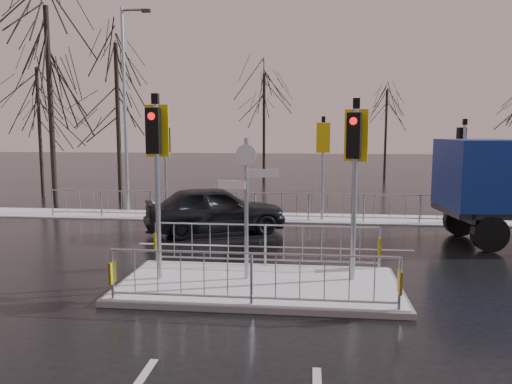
# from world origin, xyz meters

# --- Properties ---
(ground) EXTENTS (120.00, 120.00, 0.00)m
(ground) POSITION_xyz_m (0.00, 0.00, 0.00)
(ground) COLOR black
(ground) RESTS_ON ground
(snow_verge) EXTENTS (30.00, 2.00, 0.04)m
(snow_verge) POSITION_xyz_m (0.00, 8.60, 0.02)
(snow_verge) COLOR white
(snow_verge) RESTS_ON ground
(lane_markings) EXTENTS (8.00, 11.38, 0.01)m
(lane_markings) POSITION_xyz_m (0.00, -0.33, 0.00)
(lane_markings) COLOR silver
(lane_markings) RESTS_ON ground
(traffic_island) EXTENTS (6.00, 3.04, 4.15)m
(traffic_island) POSITION_xyz_m (-0.01, 0.01, 0.39)
(traffic_island) COLOR slate
(traffic_island) RESTS_ON ground
(far_kerb_fixtures) EXTENTS (18.00, 0.65, 3.83)m
(far_kerb_fixtures) POSITION_xyz_m (0.29, 8.09, 1.02)
(far_kerb_fixtures) COLOR #979EA5
(far_kerb_fixtures) RESTS_ON ground
(car_far_lane) EXTENTS (4.96, 3.50, 1.57)m
(car_far_lane) POSITION_xyz_m (-2.04, 5.63, 0.78)
(car_far_lane) COLOR black
(car_far_lane) RESTS_ON ground
(flatbed_truck) EXTENTS (6.89, 3.07, 3.10)m
(flatbed_truck) POSITION_xyz_m (7.00, 5.10, 1.65)
(flatbed_truck) COLOR black
(flatbed_truck) RESTS_ON ground
(tree_near_a) EXTENTS (4.75, 4.75, 8.97)m
(tree_near_a) POSITION_xyz_m (-10.50, 11.00, 6.11)
(tree_near_a) COLOR black
(tree_near_a) RESTS_ON ground
(tree_near_b) EXTENTS (4.00, 4.00, 7.55)m
(tree_near_b) POSITION_xyz_m (-8.00, 12.50, 5.15)
(tree_near_b) COLOR black
(tree_near_b) RESTS_ON ground
(tree_near_c) EXTENTS (3.50, 3.50, 6.61)m
(tree_near_c) POSITION_xyz_m (-12.50, 13.50, 4.50)
(tree_near_c) COLOR black
(tree_near_c) RESTS_ON ground
(tree_far_a) EXTENTS (3.75, 3.75, 7.08)m
(tree_far_a) POSITION_xyz_m (-2.00, 22.00, 4.82)
(tree_far_a) COLOR black
(tree_far_a) RESTS_ON ground
(tree_far_b) EXTENTS (3.25, 3.25, 6.14)m
(tree_far_b) POSITION_xyz_m (6.00, 24.00, 4.18)
(tree_far_b) COLOR black
(tree_far_b) RESTS_ON ground
(street_lamp_left) EXTENTS (1.25, 0.18, 8.20)m
(street_lamp_left) POSITION_xyz_m (-6.43, 9.50, 4.49)
(street_lamp_left) COLOR #979EA5
(street_lamp_left) RESTS_ON ground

